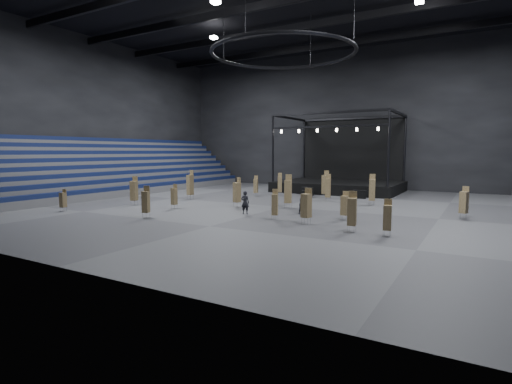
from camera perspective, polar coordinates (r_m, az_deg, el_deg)
The scene contains 31 objects.
floor at distance 34.83m, azimuth 3.72°, elevation -2.12°, with size 50.00×50.00×0.00m, color #474749.
wall_back at distance 54.29m, azimuth 13.81°, elevation 10.09°, with size 50.00×0.20×18.00m, color black.
wall_front at distance 18.68m, azimuth -27.66°, elevation 18.15°, with size 50.00×0.20×18.00m, color black.
wall_left at distance 50.94m, azimuth -22.75°, elevation 10.10°, with size 0.20×42.00×18.00m, color black.
bleachers_left at distance 49.24m, azimuth -20.96°, elevation 1.85°, with size 7.20×40.00×6.40m.
stage at distance 49.69m, azimuth 12.06°, elevation 1.82°, with size 14.00×10.00×9.20m.
truss_ring at distance 35.45m, azimuth 3.87°, elevation 19.17°, with size 12.30×12.30×5.15m.
roof_girders at distance 36.65m, azimuth 3.92°, elevation 25.57°, with size 49.00×30.35×0.70m.
flight_case_left at distance 44.10m, azimuth 7.34°, elevation 0.10°, with size 1.34×0.67×0.89m, color black.
flight_case_mid at distance 42.34m, azimuth 7.31°, elevation -0.27°, with size 1.05×0.52×0.70m, color black.
flight_case_right at distance 42.18m, azimuth 14.54°, elevation -0.32°, with size 1.28×0.64×0.86m, color black.
chair_stack_0 at distance 37.00m, azimuth 16.25°, elevation 0.36°, with size 0.63×0.63×2.81m.
chair_stack_1 at distance 34.45m, azimuth -2.73°, elevation 0.04°, with size 0.67×0.67×2.57m.
chair_stack_2 at distance 26.53m, azimuth 7.21°, elevation -1.86°, with size 0.65×0.65×2.40m.
chair_stack_3 at distance 43.04m, azimuth -0.04°, elevation 0.93°, with size 0.52×0.52×2.21m.
chair_stack_4 at distance 32.13m, azimuth 27.58°, elevation -1.26°, with size 0.62×0.62×2.33m.
chair_stack_5 at distance 41.61m, azimuth 9.87°, elevation 1.14°, with size 0.65×0.65×2.86m.
chair_stack_6 at distance 35.49m, azimuth -25.85°, elevation -0.98°, with size 0.44×0.44×1.79m.
chair_stack_7 at distance 37.24m, azimuth -17.03°, elevation 0.24°, with size 0.63×0.63×2.60m.
chair_stack_8 at distance 23.73m, azimuth 18.26°, elevation -3.41°, with size 0.51×0.51×2.13m.
chair_stack_9 at distance 43.69m, azimuth 3.43°, elevation 1.15°, with size 0.58×0.58×2.48m.
chair_stack_10 at distance 28.06m, azimuth 2.71°, elevation -1.73°, with size 0.52×0.52×2.18m.
chair_stack_11 at distance 28.48m, azimuth 12.55°, elevation -1.83°, with size 0.49×0.49×2.05m.
chair_stack_12 at distance 30.00m, azimuth -15.46°, elevation -1.29°, with size 0.58×0.58×2.32m.
chair_stack_13 at distance 24.40m, azimuth 13.56°, elevation -2.65°, with size 0.58×0.58×2.46m.
chair_stack_14 at distance 34.19m, azimuth -11.61°, elevation -0.56°, with size 0.41×0.41×2.08m.
chair_stack_15 at distance 33.90m, azimuth 4.60°, elevation 0.16°, with size 0.66×0.66×2.87m.
chair_stack_16 at distance 39.08m, azimuth 10.24°, elevation 0.64°, with size 0.53×0.53×2.65m.
chair_stack_17 at distance 40.73m, azimuth -9.38°, elevation 1.09°, with size 0.62×0.62×2.95m.
man_center at distance 30.73m, azimuth -1.56°, elevation -1.51°, with size 0.65×0.42×1.77m, color black.
crew_member at distance 30.87m, azimuth 6.76°, elevation -1.65°, with size 0.79×0.61×1.62m, color black.
Camera 1 is at (15.25, -30.94, 4.81)m, focal length 28.00 mm.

